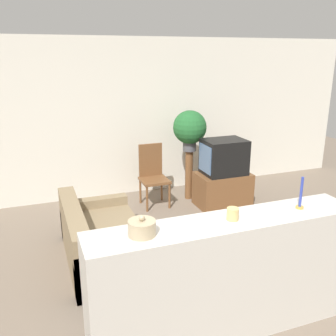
{
  "coord_description": "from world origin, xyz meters",
  "views": [
    {
      "loc": [
        -1.47,
        -2.84,
        2.43
      ],
      "look_at": [
        0.32,
        1.97,
        0.85
      ],
      "focal_mm": 40.0,
      "sensor_mm": 36.0,
      "label": 1
    }
  ],
  "objects_px": {
    "couch": "(102,241)",
    "wooden_chair": "(153,173)",
    "television": "(224,157)",
    "decorative_bowl": "(142,228)",
    "potted_plant": "(190,128)"
  },
  "relations": [
    {
      "from": "television",
      "to": "wooden_chair",
      "type": "distance_m",
      "value": 1.19
    },
    {
      "from": "decorative_bowl",
      "to": "television",
      "type": "bearing_deg",
      "value": 50.76
    },
    {
      "from": "television",
      "to": "potted_plant",
      "type": "distance_m",
      "value": 0.74
    },
    {
      "from": "wooden_chair",
      "to": "potted_plant",
      "type": "xyz_separation_m",
      "value": [
        0.66,
        0.03,
        0.7
      ]
    },
    {
      "from": "couch",
      "to": "potted_plant",
      "type": "relative_size",
      "value": 2.36
    },
    {
      "from": "television",
      "to": "decorative_bowl",
      "type": "xyz_separation_m",
      "value": [
        -2.15,
        -2.63,
        0.32
      ]
    },
    {
      "from": "television",
      "to": "couch",
      "type": "bearing_deg",
      "value": -154.75
    },
    {
      "from": "television",
      "to": "decorative_bowl",
      "type": "height_order",
      "value": "decorative_bowl"
    },
    {
      "from": "decorative_bowl",
      "to": "couch",
      "type": "bearing_deg",
      "value": 91.78
    },
    {
      "from": "couch",
      "to": "wooden_chair",
      "type": "distance_m",
      "value": 1.9
    },
    {
      "from": "television",
      "to": "wooden_chair",
      "type": "bearing_deg",
      "value": 157.01
    },
    {
      "from": "wooden_chair",
      "to": "couch",
      "type": "bearing_deg",
      "value": -127.53
    },
    {
      "from": "wooden_chair",
      "to": "decorative_bowl",
      "type": "xyz_separation_m",
      "value": [
        -1.09,
        -3.08,
        0.61
      ]
    },
    {
      "from": "couch",
      "to": "wooden_chair",
      "type": "relative_size",
      "value": 1.58
    },
    {
      "from": "decorative_bowl",
      "to": "wooden_chair",
      "type": "bearing_deg",
      "value": 70.48
    }
  ]
}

